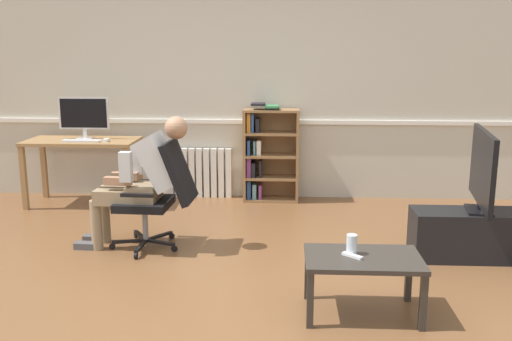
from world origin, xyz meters
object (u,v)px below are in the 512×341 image
Objects in this scene: tv_stand at (477,235)px; tv_screen at (483,170)px; drinking_glass at (352,244)px; spare_remote at (352,256)px; imac_monitor at (84,115)px; person_seated at (141,178)px; office_chair at (160,191)px; keyboard at (82,141)px; coffee_table at (363,264)px; bookshelf at (267,154)px; computer_desk at (82,149)px; computer_mouse at (106,140)px; radiator at (199,173)px.

tv_stand is 1.08× the size of tv_screen.
drinking_glass is 0.91× the size of spare_remote.
imac_monitor reaches higher than person_seated.
person_seated is (-0.16, 0.01, 0.12)m from office_chair.
keyboard is 0.55× the size of coffee_table.
tv_stand is at bearing -44.56° from bookshelf.
computer_desk is 12.54× the size of computer_mouse.
keyboard reaches higher than radiator.
coffee_table is at bearing -42.79° from computer_desk.
computer_mouse is (0.27, 0.02, 0.01)m from keyboard.
computer_desk is 1.28× the size of office_chair.
coffee_table is (1.57, -3.03, 0.06)m from radiator.
person_seated is (1.00, -1.28, -0.12)m from keyboard.
person_seated is 8.75× the size of drinking_glass.
tv_stand is 0.57m from tv_screen.
spare_remote is at bearing -45.86° from computer_mouse.
keyboard is 1.63m from person_seated.
tv_stand is 7.32× the size of spare_remote.
person_seated reaches higher than drinking_glass.
spare_remote is at bearing 54.68° from office_chair.
person_seated is (1.05, -1.42, 0.00)m from computer_desk.
tv_screen is 1.62m from drinking_glass.
tv_screen is at bearing 90.32° from office_chair.
keyboard is 0.36× the size of person_seated.
radiator is (0.96, 0.51, -0.47)m from computer_mouse.
imac_monitor reaches higher than office_chair.
tv_screen is at bearing 174.45° from spare_remote.
drinking_glass is at bearing 58.43° from person_seated.
tv_stand is (3.97, -1.54, -0.44)m from computer_desk.
person_seated reaches higher than tv_stand.
bookshelf is at bearing 11.83° from keyboard.
tv_screen reaches higher than computer_mouse.
office_chair reaches higher than computer_mouse.
tv_screen is 1.67m from spare_remote.
person_seated reaches higher than computer_mouse.
computer_desk is 1.62× the size of coffee_table.
drinking_glass is (1.73, -1.18, -0.17)m from person_seated.
keyboard is 3.78m from coffee_table.
bookshelf reaches higher than computer_desk.
keyboard is at bearing 138.26° from coffee_table.
bookshelf reaches higher than computer_mouse.
radiator is at bearing 175.36° from person_seated.
imac_monitor reaches higher than tv_screen.
computer_desk reaches higher than radiator.
office_chair is at bearing -86.59° from spare_remote.
imac_monitor is at bearing -174.18° from bookshelf.
imac_monitor reaches higher than coffee_table.
coffee_table is (-1.12, -1.10, 0.14)m from tv_stand.
radiator is (1.23, 0.53, -0.47)m from keyboard.
office_chair reaches higher than drinking_glass.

